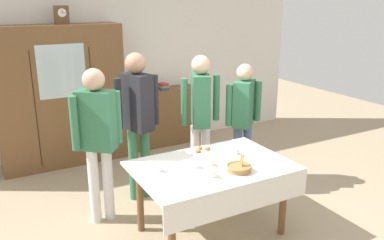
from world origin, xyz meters
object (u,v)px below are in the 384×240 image
object	(u,v)px
bread_basket	(239,168)
person_behind_table_right	(243,112)
book_stack	(163,86)
person_by_cabinet	(201,109)
dining_table	(213,176)
tea_cup_far_right	(213,175)
wall_cabinet	(61,97)
tea_cup_near_right	(210,163)
spoon_back_edge	(195,176)
tea_cup_center	(235,152)
person_beside_shelf	(137,112)
spoon_near_right	(250,146)
person_near_right_end	(97,132)
tea_cup_front_edge	(158,169)
spoon_far_left	(182,161)
pastry_plate	(202,151)
bookshelf_low	(164,117)
tea_cup_back_edge	(195,166)
mantel_clock	(61,15)

from	to	relation	value
bread_basket	person_behind_table_right	distance (m)	1.39
book_stack	person_by_cabinet	xyz separation A→B (m)	(-0.26, -1.66, 0.06)
dining_table	tea_cup_far_right	size ratio (longest dim) A/B	11.62
dining_table	wall_cabinet	xyz separation A→B (m)	(-0.90, 2.59, 0.35)
tea_cup_near_right	person_by_cabinet	world-z (taller)	person_by_cabinet
dining_table	spoon_back_edge	distance (m)	0.32
tea_cup_center	tea_cup_far_right	bearing A→B (deg)	-143.38
spoon_back_edge	person_beside_shelf	size ratio (longest dim) A/B	0.07
spoon_near_right	person_near_right_end	world-z (taller)	person_near_right_end
person_by_cabinet	book_stack	bearing A→B (deg)	81.10
wall_cabinet	dining_table	bearing A→B (deg)	-70.83
tea_cup_near_right	wall_cabinet	bearing A→B (deg)	108.97
tea_cup_far_right	spoon_back_edge	xyz separation A→B (m)	(-0.14, 0.10, -0.02)
tea_cup_near_right	spoon_near_right	xyz separation A→B (m)	(0.65, 0.24, -0.02)
tea_cup_center	wall_cabinet	bearing A→B (deg)	117.17
tea_cup_front_edge	person_near_right_end	bearing A→B (deg)	119.35
spoon_near_right	spoon_back_edge	world-z (taller)	same
spoon_far_left	person_beside_shelf	xyz separation A→B (m)	(-0.13, 0.84, 0.32)
wall_cabinet	tea_cup_far_right	xyz separation A→B (m)	(0.76, -2.80, -0.21)
tea_cup_near_right	pastry_plate	world-z (taller)	tea_cup_near_right
bookshelf_low	tea_cup_center	xyz separation A→B (m)	(-0.32, -2.49, 0.31)
tea_cup_back_edge	person_behind_table_right	xyz separation A→B (m)	(1.16, 0.85, 0.16)
tea_cup_front_edge	spoon_far_left	distance (m)	0.33
tea_cup_back_edge	tea_cup_near_right	distance (m)	0.16
tea_cup_far_right	person_by_cabinet	size ratio (longest dim) A/B	0.08
tea_cup_far_right	spoon_far_left	distance (m)	0.47
tea_cup_front_edge	wall_cabinet	bearing A→B (deg)	98.67
tea_cup_near_right	spoon_far_left	xyz separation A→B (m)	(-0.20, 0.22, -0.02)
pastry_plate	spoon_far_left	distance (m)	0.34
bookshelf_low	person_near_right_end	xyz separation A→B (m)	(-1.57, -1.84, 0.55)
tea_cup_center	tea_cup_front_edge	world-z (taller)	same
wall_cabinet	tea_cup_back_edge	world-z (taller)	wall_cabinet
bookshelf_low	tea_cup_center	distance (m)	2.53
mantel_clock	tea_cup_far_right	world-z (taller)	mantel_clock
wall_cabinet	book_stack	world-z (taller)	wall_cabinet
wall_cabinet	pastry_plate	distance (m)	2.44
tea_cup_center	tea_cup_front_edge	distance (m)	0.88
book_stack	person_by_cabinet	distance (m)	1.68
tea_cup_far_right	person_beside_shelf	distance (m)	1.34
dining_table	person_beside_shelf	xyz separation A→B (m)	(-0.35, 1.08, 0.43)
tea_cup_near_right	person_by_cabinet	distance (m)	1.08
bread_basket	spoon_far_left	bearing A→B (deg)	128.73
person_beside_shelf	person_near_right_end	world-z (taller)	person_beside_shelf
bread_basket	spoon_far_left	world-z (taller)	bread_basket
spoon_near_right	tea_cup_far_right	bearing A→B (deg)	-147.93
tea_cup_near_right	person_by_cabinet	xyz separation A→B (m)	(0.43, 0.95, 0.25)
mantel_clock	person_near_right_end	size ratio (longest dim) A/B	0.15
mantel_clock	tea_cup_center	xyz separation A→B (m)	(1.15, -2.44, -1.32)
mantel_clock	wall_cabinet	bearing A→B (deg)	179.65
pastry_plate	person_near_right_end	bearing A→B (deg)	156.78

